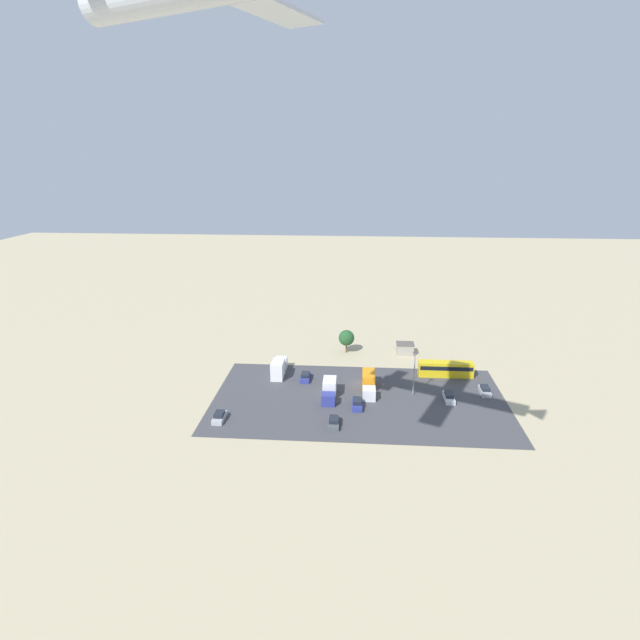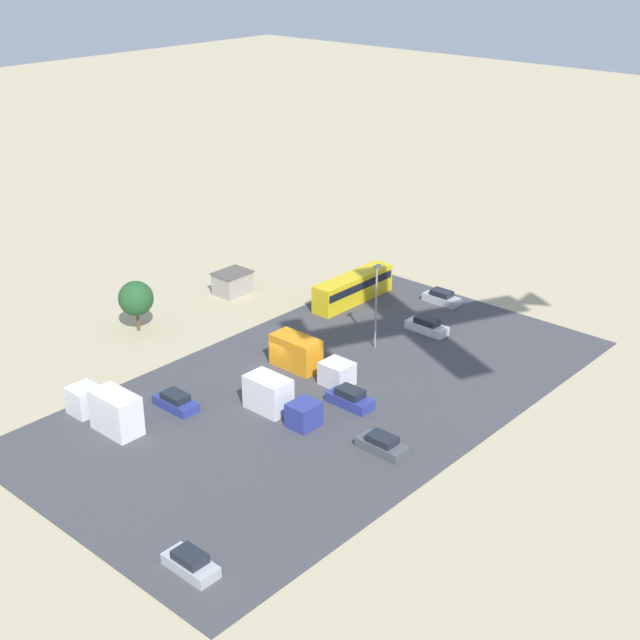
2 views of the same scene
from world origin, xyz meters
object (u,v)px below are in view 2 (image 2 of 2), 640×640
object	(u,v)px
bus	(353,287)
parked_truck_2	(278,399)
parked_car_0	(191,563)
shed_building	(233,283)
parked_car_4	(427,326)
parked_truck_1	(107,409)
parked_car_5	(382,445)
parked_car_3	(441,298)
parked_car_2	(176,402)
parked_car_1	(350,398)
parked_truck_0	(307,358)

from	to	relation	value
bus	parked_truck_2	xyz separation A→B (m)	(24.08, 11.55, -0.27)
parked_car_0	parked_truck_2	world-z (taller)	parked_truck_2
shed_building	parked_car_0	distance (m)	49.20
parked_car_0	parked_car_4	distance (m)	43.19
parked_truck_2	parked_truck_1	bearing A→B (deg)	-40.19
parked_car_5	parked_car_3	bearing A→B (deg)	-153.81
parked_car_4	bus	bearing A→B (deg)	84.22
parked_car_0	parked_car_2	size ratio (longest dim) A/B	0.95
parked_car_2	parked_car_5	world-z (taller)	parked_car_2
parked_car_3	parked_car_5	size ratio (longest dim) A/B	1.00
parked_car_3	parked_car_5	distance (m)	32.47
parked_truck_2	parked_car_1	bearing A→B (deg)	145.01
parked_truck_0	parked_car_4	bearing A→B (deg)	168.10
parked_car_1	parked_truck_2	world-z (taller)	parked_truck_2
parked_car_0	parked_car_5	xyz separation A→B (m)	(-20.28, 0.36, -0.02)
parked_car_0	parked_car_2	distance (m)	22.38
parked_car_2	parked_truck_2	distance (m)	9.34
bus	parked_car_3	xyz separation A→B (m)	(-6.41, 7.85, -1.08)
parked_car_0	parked_car_2	xyz separation A→B (m)	(-13.52, -17.84, 0.00)
parked_car_0	parked_truck_0	distance (m)	29.99
parked_car_5	shed_building	bearing A→B (deg)	-113.98
parked_truck_1	parked_truck_2	xyz separation A→B (m)	(-11.29, 9.54, -0.20)
parked_car_3	parked_truck_0	size ratio (longest dim) A/B	0.47
parked_truck_2	shed_building	bearing A→B (deg)	-125.04
parked_car_1	parked_car_5	size ratio (longest dim) A/B	1.01
parked_car_2	parked_car_3	xyz separation A→B (m)	(-35.89, 3.86, 0.02)
parked_car_5	parked_truck_1	world-z (taller)	parked_truck_1
parked_car_0	parked_truck_1	distance (m)	21.25
parked_car_1	parked_truck_0	distance (m)	7.73
parked_car_5	parked_truck_0	distance (m)	15.56
parked_car_0	parked_truck_2	distance (m)	21.54
parked_truck_0	parked_truck_1	bearing A→B (deg)	-17.47
parked_car_4	parked_truck_1	distance (m)	35.46
bus	parked_truck_1	distance (m)	35.43
parked_car_0	parked_truck_1	world-z (taller)	parked_truck_1
bus	parked_car_0	world-z (taller)	bus
parked_truck_2	bus	bearing A→B (deg)	-154.37
shed_building	parked_car_0	bearing A→B (deg)	43.72
bus	parked_car_4	bearing A→B (deg)	-5.78
shed_building	parked_car_2	bearing A→B (deg)	36.25
parked_truck_2	parked_car_3	bearing A→B (deg)	-173.07
bus	parked_car_0	distance (m)	48.24
parked_truck_1	parked_truck_2	size ratio (longest dim) A/B	1.10
shed_building	parked_truck_2	world-z (taller)	parked_truck_2
parked_truck_1	parked_car_5	bearing A→B (deg)	-57.91
parked_car_1	parked_car_5	distance (m)	7.95
parked_car_2	parked_truck_1	bearing A→B (deg)	161.50
bus	parked_car_5	world-z (taller)	bus
parked_car_1	parked_car_2	xyz separation A→B (m)	(10.81, -11.35, -0.08)
bus	parked_car_3	size ratio (longest dim) A/B	2.65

